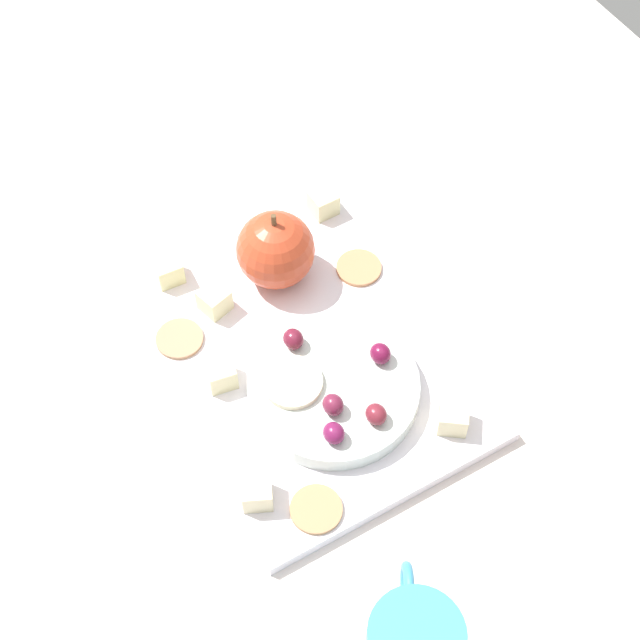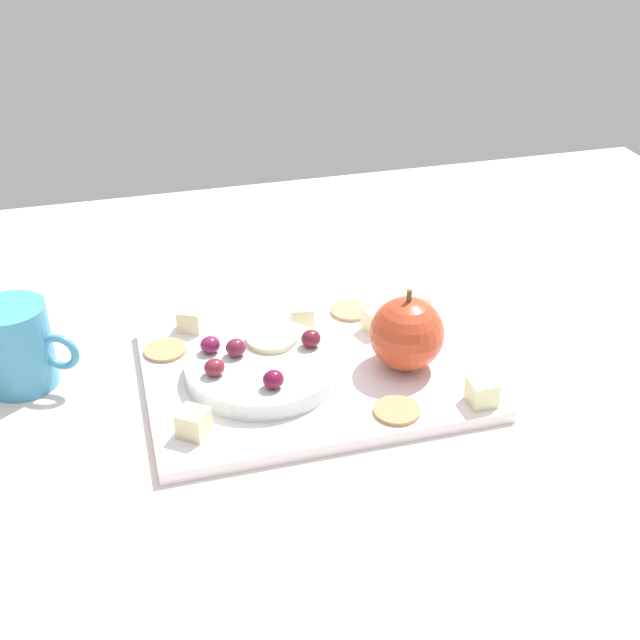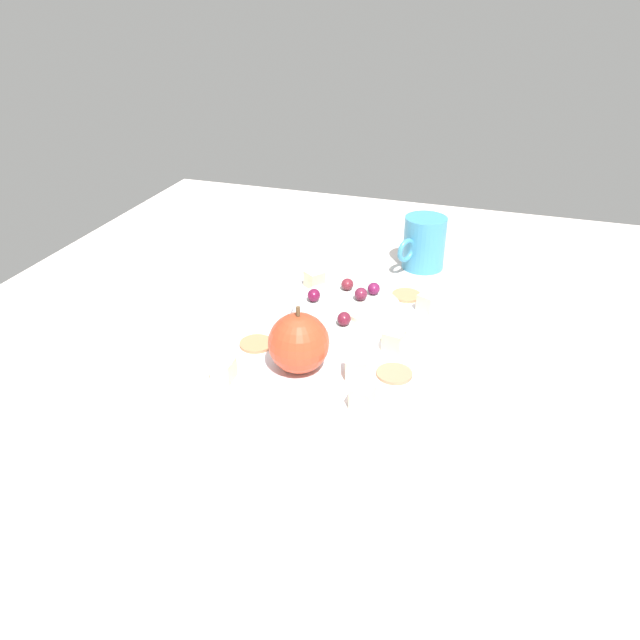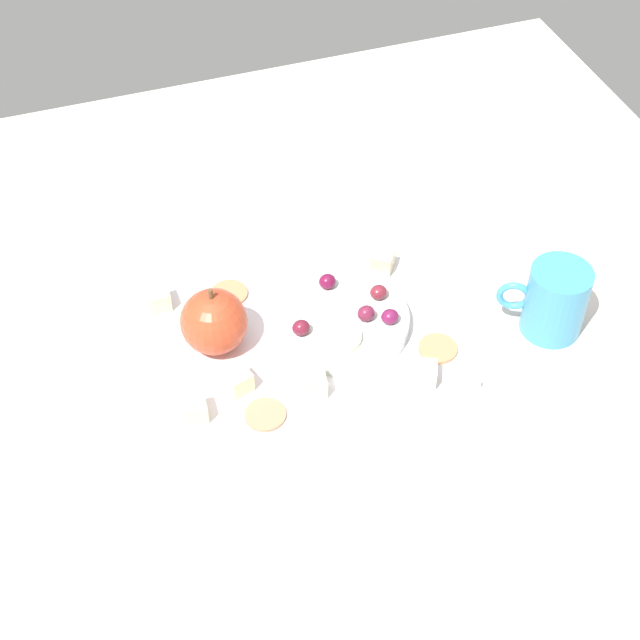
{
  "view_description": "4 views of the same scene",
  "coord_description": "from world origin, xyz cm",
  "px_view_note": "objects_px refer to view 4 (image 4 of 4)",
  "views": [
    {
      "loc": [
        46.57,
        -24.68,
        80.01
      ],
      "look_at": [
        3.86,
        -0.18,
        8.12
      ],
      "focal_mm": 54.66,
      "sensor_mm": 36.0,
      "label": 1
    },
    {
      "loc": [
        21.79,
        65.02,
        52.49
      ],
      "look_at": [
        3.07,
        -3.64,
        9.32
      ],
      "focal_mm": 46.83,
      "sensor_mm": 36.0,
      "label": 2
    },
    {
      "loc": [
        -64.2,
        -22.0,
        47.75
      ],
      "look_at": [
        1.55,
        -0.63,
        8.43
      ],
      "focal_mm": 34.77,
      "sensor_mm": 36.0,
      "label": 3
    },
    {
      "loc": [
        -17.37,
        -71.61,
        84.54
      ],
      "look_at": [
        5.83,
        -4.69,
        9.87
      ],
      "focal_mm": 53.73,
      "sensor_mm": 36.0,
      "label": 4
    }
  ],
  "objects_px": {
    "cheese_cube_3": "(158,299)",
    "cup": "(555,301)",
    "platter": "(300,343)",
    "serving_dish": "(342,321)",
    "apple_slice_0": "(338,337)",
    "grape_0": "(390,317)",
    "cheese_cube_5": "(382,261)",
    "cracker_2": "(438,348)",
    "apple_whole": "(213,321)",
    "grape_2": "(301,328)",
    "grape_4": "(366,313)",
    "cheese_cube_2": "(195,410)",
    "grape_1": "(379,292)",
    "cracker_1": "(229,294)",
    "grape_3": "(327,281)",
    "cracker_0": "(265,415)",
    "cheese_cube_4": "(425,374)",
    "cheese_cube_1": "(238,381)",
    "cheese_cube_0": "(314,384)"
  },
  "relations": [
    {
      "from": "apple_slice_0",
      "to": "cup",
      "type": "height_order",
      "value": "cup"
    },
    {
      "from": "cheese_cube_4",
      "to": "grape_3",
      "type": "height_order",
      "value": "grape_3"
    },
    {
      "from": "grape_0",
      "to": "cheese_cube_1",
      "type": "bearing_deg",
      "value": -172.94
    },
    {
      "from": "apple_slice_0",
      "to": "cheese_cube_3",
      "type": "bearing_deg",
      "value": 143.01
    },
    {
      "from": "cheese_cube_5",
      "to": "platter",
      "type": "bearing_deg",
      "value": -149.38
    },
    {
      "from": "cheese_cube_4",
      "to": "grape_3",
      "type": "relative_size",
      "value": 1.25
    },
    {
      "from": "cracker_0",
      "to": "grape_1",
      "type": "xyz_separation_m",
      "value": [
        0.17,
        0.11,
        0.02
      ]
    },
    {
      "from": "serving_dish",
      "to": "cheese_cube_5",
      "type": "height_order",
      "value": "cheese_cube_5"
    },
    {
      "from": "cracker_2",
      "to": "grape_1",
      "type": "relative_size",
      "value": 2.2
    },
    {
      "from": "grape_2",
      "to": "grape_4",
      "type": "relative_size",
      "value": 1.0
    },
    {
      "from": "platter",
      "to": "serving_dish",
      "type": "height_order",
      "value": "serving_dish"
    },
    {
      "from": "grape_0",
      "to": "apple_slice_0",
      "type": "bearing_deg",
      "value": -175.92
    },
    {
      "from": "apple_whole",
      "to": "cracker_2",
      "type": "relative_size",
      "value": 1.7
    },
    {
      "from": "platter",
      "to": "cheese_cube_3",
      "type": "height_order",
      "value": "cheese_cube_3"
    },
    {
      "from": "cheese_cube_3",
      "to": "grape_1",
      "type": "distance_m",
      "value": 0.25
    },
    {
      "from": "cheese_cube_2",
      "to": "apple_slice_0",
      "type": "xyz_separation_m",
      "value": [
        0.17,
        0.04,
        0.01
      ]
    },
    {
      "from": "cheese_cube_3",
      "to": "cup",
      "type": "xyz_separation_m",
      "value": [
        0.42,
        -0.17,
        0.02
      ]
    },
    {
      "from": "cheese_cube_2",
      "to": "grape_1",
      "type": "relative_size",
      "value": 1.25
    },
    {
      "from": "serving_dish",
      "to": "grape_4",
      "type": "distance_m",
      "value": 0.03
    },
    {
      "from": "cheese_cube_5",
      "to": "grape_2",
      "type": "bearing_deg",
      "value": -147.04
    },
    {
      "from": "cheese_cube_5",
      "to": "cracker_2",
      "type": "height_order",
      "value": "cheese_cube_5"
    },
    {
      "from": "grape_3",
      "to": "grape_4",
      "type": "relative_size",
      "value": 1.0
    },
    {
      "from": "apple_whole",
      "to": "cheese_cube_3",
      "type": "height_order",
      "value": "apple_whole"
    },
    {
      "from": "serving_dish",
      "to": "grape_4",
      "type": "relative_size",
      "value": 7.61
    },
    {
      "from": "cheese_cube_3",
      "to": "grape_4",
      "type": "xyz_separation_m",
      "value": [
        0.21,
        -0.11,
        0.02
      ]
    },
    {
      "from": "cheese_cube_5",
      "to": "cracker_1",
      "type": "distance_m",
      "value": 0.19
    },
    {
      "from": "platter",
      "to": "cracker_1",
      "type": "xyz_separation_m",
      "value": [
        -0.06,
        0.09,
        0.01
      ]
    },
    {
      "from": "grape_2",
      "to": "grape_1",
      "type": "bearing_deg",
      "value": 13.4
    },
    {
      "from": "grape_1",
      "to": "cheese_cube_1",
      "type": "bearing_deg",
      "value": -161.24
    },
    {
      "from": "cheese_cube_5",
      "to": "cracker_2",
      "type": "relative_size",
      "value": 0.57
    },
    {
      "from": "cheese_cube_4",
      "to": "grape_0",
      "type": "relative_size",
      "value": 1.25
    },
    {
      "from": "cracker_2",
      "to": "grape_4",
      "type": "bearing_deg",
      "value": 140.53
    },
    {
      "from": "cup",
      "to": "serving_dish",
      "type": "bearing_deg",
      "value": 163.54
    },
    {
      "from": "serving_dish",
      "to": "cup",
      "type": "height_order",
      "value": "cup"
    },
    {
      "from": "cup",
      "to": "cracker_1",
      "type": "bearing_deg",
      "value": 154.69
    },
    {
      "from": "cheese_cube_5",
      "to": "grape_0",
      "type": "xyz_separation_m",
      "value": [
        -0.03,
        -0.1,
        0.01
      ]
    },
    {
      "from": "grape_3",
      "to": "apple_slice_0",
      "type": "height_order",
      "value": "grape_3"
    },
    {
      "from": "cheese_cube_0",
      "to": "grape_4",
      "type": "relative_size",
      "value": 1.25
    },
    {
      "from": "cracker_0",
      "to": "apple_whole",
      "type": "bearing_deg",
      "value": 101.04
    },
    {
      "from": "serving_dish",
      "to": "cracker_0",
      "type": "bearing_deg",
      "value": -141.85
    },
    {
      "from": "cracker_1",
      "to": "cup",
      "type": "height_order",
      "value": "cup"
    },
    {
      "from": "cheese_cube_3",
      "to": "grape_1",
      "type": "bearing_deg",
      "value": -19.75
    },
    {
      "from": "cheese_cube_4",
      "to": "cracker_0",
      "type": "bearing_deg",
      "value": 176.38
    },
    {
      "from": "cracker_1",
      "to": "cheese_cube_5",
      "type": "bearing_deg",
      "value": -5.53
    },
    {
      "from": "cheese_cube_5",
      "to": "grape_3",
      "type": "relative_size",
      "value": 1.25
    },
    {
      "from": "cheese_cube_2",
      "to": "cheese_cube_5",
      "type": "relative_size",
      "value": 1.0
    },
    {
      "from": "grape_1",
      "to": "apple_slice_0",
      "type": "distance_m",
      "value": 0.08
    },
    {
      "from": "platter",
      "to": "cracker_2",
      "type": "height_order",
      "value": "cracker_2"
    },
    {
      "from": "serving_dish",
      "to": "cheese_cube_1",
      "type": "bearing_deg",
      "value": -159.96
    },
    {
      "from": "cheese_cube_4",
      "to": "cracker_1",
      "type": "height_order",
      "value": "cheese_cube_4"
    }
  ]
}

